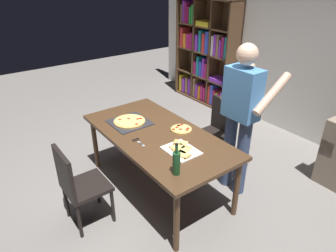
# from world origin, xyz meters

# --- Properties ---
(ground_plane) EXTENTS (12.00, 12.00, 0.00)m
(ground_plane) POSITION_xyz_m (0.00, 0.00, 0.00)
(ground_plane) COLOR gray
(back_wall) EXTENTS (6.40, 0.10, 2.80)m
(back_wall) POSITION_xyz_m (0.00, 2.60, 1.40)
(back_wall) COLOR silver
(back_wall) RESTS_ON ground_plane
(dining_table) EXTENTS (1.89, 0.96, 0.75)m
(dining_table) POSITION_xyz_m (0.00, 0.00, 0.68)
(dining_table) COLOR #4C331E
(dining_table) RESTS_ON ground_plane
(chair_near_camera) EXTENTS (0.42, 0.42, 0.90)m
(chair_near_camera) POSITION_xyz_m (-0.00, -0.96, 0.51)
(chair_near_camera) COLOR black
(chair_near_camera) RESTS_ON ground_plane
(chair_far_side) EXTENTS (0.42, 0.42, 0.90)m
(chair_far_side) POSITION_xyz_m (0.00, 0.96, 0.51)
(chair_far_side) COLOR black
(chair_far_side) RESTS_ON ground_plane
(bookshelf) EXTENTS (1.40, 0.35, 1.95)m
(bookshelf) POSITION_xyz_m (-1.77, 2.37, 0.92)
(bookshelf) COLOR #513823
(bookshelf) RESTS_ON ground_plane
(person_serving_pizza) EXTENTS (0.55, 0.54, 1.75)m
(person_serving_pizza) POSITION_xyz_m (0.53, 0.74, 1.00)
(person_serving_pizza) COLOR #38476B
(person_serving_pizza) RESTS_ON ground_plane
(pepperoni_pizza_on_tray) EXTENTS (0.44, 0.44, 0.04)m
(pepperoni_pizza_on_tray) POSITION_xyz_m (-0.42, -0.11, 0.77)
(pepperoni_pizza_on_tray) COLOR #2D2D33
(pepperoni_pizza_on_tray) RESTS_ON dining_table
(pizza_slices_on_towel) EXTENTS (0.36, 0.29, 0.03)m
(pizza_slices_on_towel) POSITION_xyz_m (0.43, -0.01, 0.76)
(pizza_slices_on_towel) COLOR white
(pizza_slices_on_towel) RESTS_ON dining_table
(wine_bottle) EXTENTS (0.07, 0.07, 0.32)m
(wine_bottle) POSITION_xyz_m (0.71, -0.29, 0.87)
(wine_bottle) COLOR #194723
(wine_bottle) RESTS_ON dining_table
(kitchen_scissors) EXTENTS (0.19, 0.08, 0.01)m
(kitchen_scissors) POSITION_xyz_m (0.02, -0.27, 0.76)
(kitchen_scissors) COLOR silver
(kitchen_scissors) RESTS_ON dining_table
(second_pizza_plain) EXTENTS (0.24, 0.24, 0.03)m
(second_pizza_plain) POSITION_xyz_m (0.09, 0.27, 0.76)
(second_pizza_plain) COLOR tan
(second_pizza_plain) RESTS_ON dining_table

